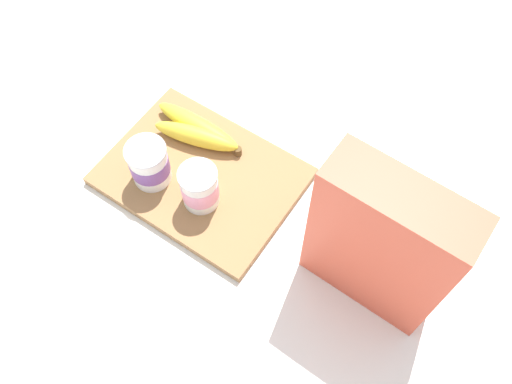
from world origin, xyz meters
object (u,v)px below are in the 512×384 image
at_px(yogurt_cup_back, 149,164).
at_px(banana_bunch, 197,131).
at_px(cereal_box, 382,245).
at_px(yogurt_cup_front, 200,187).
at_px(cutting_board, 202,176).

bearing_deg(yogurt_cup_back, banana_bunch, -97.53).
distance_m(yogurt_cup_back, banana_bunch, 0.12).
height_order(cereal_box, banana_bunch, cereal_box).
bearing_deg(yogurt_cup_front, cereal_box, -173.85).
bearing_deg(cereal_box, yogurt_cup_front, -172.07).
bearing_deg(banana_bunch, yogurt_cup_back, 82.47).
height_order(cutting_board, cereal_box, cereal_box).
bearing_deg(cereal_box, banana_bunch, 171.64).
xyz_separation_m(yogurt_cup_front, yogurt_cup_back, (0.10, 0.01, 0.00)).
distance_m(yogurt_cup_front, yogurt_cup_back, 0.10).
bearing_deg(cutting_board, yogurt_cup_back, 37.98).
bearing_deg(cutting_board, cereal_box, 178.51).
xyz_separation_m(yogurt_cup_back, banana_bunch, (-0.02, -0.11, -0.02)).
bearing_deg(banana_bunch, cereal_box, 169.86).
height_order(yogurt_cup_front, banana_bunch, yogurt_cup_front).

